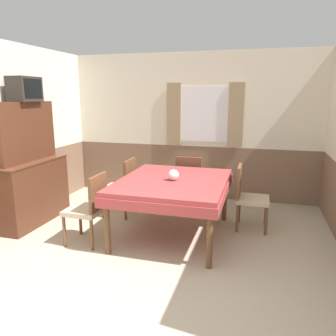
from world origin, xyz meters
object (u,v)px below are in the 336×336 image
Objects in this scene: chair_left_far at (122,185)px; chair_left_near at (89,206)px; chair_head_window at (190,180)px; chair_right_far at (248,195)px; vase at (173,175)px; dining_table at (173,187)px; tv at (25,89)px; sideboard at (29,173)px.

chair_left_far is 1.00× the size of chair_left_near.
chair_head_window is 1.00× the size of chair_left_near.
vase is (-0.93, -0.56, 0.36)m from chair_right_far.
dining_table is 1.10m from chair_right_far.
dining_table is at bearing 111.58° from vase.
chair_left_far and chair_left_near have the same top height.
chair_right_far is (0.95, -0.56, 0.00)m from chair_head_window.
chair_left_near is 1.14m from vase.
dining_table is 2.49m from tv.
vase is at bearing -89.09° from chair_head_window.
chair_left_far and chair_head_window have the same top height.
chair_head_window is at bearing -120.63° from chair_right_far.
chair_right_far is at bearing -61.48° from chair_left_near.
sideboard reaches higher than chair_left_far.
dining_table is 1.10m from chair_left_near.
sideboard reaches higher than chair_head_window.
tv is (-1.19, -0.55, 1.45)m from chair_left_far.
sideboard is at bearing -151.32° from chair_head_window.
tv is at bearing 114.84° from chair_left_far.
dining_table is 0.94× the size of sideboard.
vase is (0.02, -1.13, 0.36)m from chair_head_window.
chair_left_far is at bearing 149.88° from vase.
tv is (-3.10, -0.55, 1.45)m from chair_right_far.
chair_left_near is 0.51× the size of sideboard.
vase reaches higher than chair_left_far.
sideboard is at bearing -98.11° from tv.
sideboard is 2.17m from vase.
sideboard is (-3.10, -0.61, 0.25)m from chair_right_far.
chair_right_far is at bearing 10.10° from tv.
chair_left_near is at bearing -19.35° from sideboard.
chair_left_near reaches higher than dining_table.
chair_head_window is 6.26× the size of vase.
dining_table is 1.84× the size of chair_left_far.
chair_left_near is at bearing -22.10° from tv.
chair_right_far is (0.95, 0.52, -0.19)m from dining_table.
chair_right_far is at bearing -90.00° from chair_left_far.
sideboard is 12.25× the size of vase.
chair_left_near is 2.07× the size of tv.
chair_left_near is at bearing -61.48° from chair_right_far.
vase is at bearing -64.04° from chair_left_near.
vase is (2.16, -0.01, -1.09)m from tv.
vase is (2.17, 0.05, 0.11)m from sideboard.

